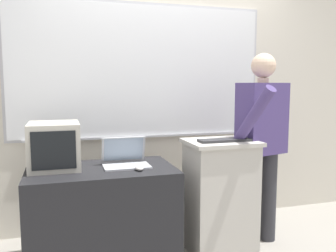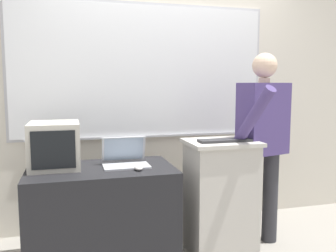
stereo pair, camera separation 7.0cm
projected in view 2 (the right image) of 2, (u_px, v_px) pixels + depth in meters
back_wall at (164, 72)px, 3.45m from camera, size 6.40×0.17×2.97m
lectern_podium at (220, 196)px, 2.87m from camera, size 0.55×0.45×0.92m
side_desk at (102, 215)px, 2.71m from camera, size 1.09×0.65×0.74m
person_presenter at (263, 137)px, 2.96m from camera, size 0.58×0.60×1.62m
laptop at (125, 157)px, 2.76m from camera, size 0.35×0.28×0.22m
wireless_keyboard at (225, 140)px, 2.77m from camera, size 0.42×0.13×0.02m
computer_mouse_by_laptop at (139, 168)px, 2.59m from camera, size 0.06×0.10×0.03m
crt_monitor at (55, 145)px, 2.66m from camera, size 0.36×0.42×0.34m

